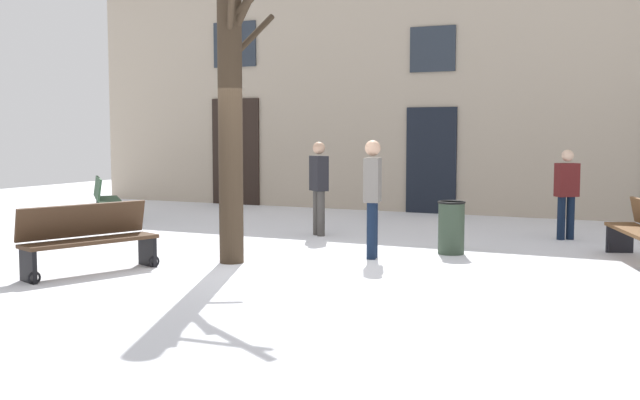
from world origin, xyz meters
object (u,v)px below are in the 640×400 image
litter_bin (451,227)px  person_by_shop_door (567,190)px  bench_facing_shops (88,238)px  bench_back_to_back_right (105,199)px  person_strolling (372,193)px  tree_near_facade (232,76)px  person_crossing_plaza (319,184)px

litter_bin → person_by_shop_door: bearing=59.5°
bench_facing_shops → bench_back_to_back_right: bearing=59.4°
person_by_shop_door → person_strolling: (-2.37, -3.28, 0.12)m
bench_back_to_back_right → person_strolling: person_strolling is taller
litter_bin → person_strolling: size_ratio=0.47×
tree_near_facade → person_crossing_plaza: 3.59m
litter_bin → bench_back_to_back_right: bench_back_to_back_right is taller
litter_bin → bench_facing_shops: bench_facing_shops is taller
litter_bin → person_by_shop_door: person_by_shop_door is taller
tree_near_facade → litter_bin: bearing=38.6°
litter_bin → bench_facing_shops: size_ratio=0.43×
tree_near_facade → person_crossing_plaza: (-0.11, 3.15, -1.73)m
tree_near_facade → bench_back_to_back_right: tree_near_facade is taller
tree_near_facade → person_by_shop_door: 6.30m
bench_facing_shops → person_by_shop_door: person_by_shop_door is taller
bench_back_to_back_right → person_strolling: (6.96, -2.24, 0.53)m
bench_back_to_back_right → person_by_shop_door: size_ratio=0.97×
bench_facing_shops → person_strolling: size_ratio=1.08×
litter_bin → bench_facing_shops: 5.37m
bench_facing_shops → person_strolling: 4.09m
person_strolling → bench_back_to_back_right: bearing=60.0°
bench_facing_shops → person_by_shop_door: 8.07m
tree_near_facade → bench_facing_shops: tree_near_facade is taller
bench_back_to_back_right → tree_near_facade: bearing=-167.1°
person_by_shop_door → person_crossing_plaza: bearing=-20.9°
bench_facing_shops → person_strolling: person_strolling is taller
litter_bin → person_strolling: (-0.96, -0.90, 0.57)m
tree_near_facade → litter_bin: tree_near_facade is taller
tree_near_facade → person_strolling: (1.67, 1.21, -1.69)m
bench_back_to_back_right → person_crossing_plaza: (5.18, -0.29, 0.49)m
person_crossing_plaza → litter_bin: bearing=19.4°
tree_near_facade → person_by_shop_door: tree_near_facade is taller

